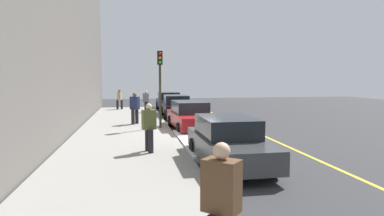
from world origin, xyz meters
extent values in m
plane|color=#333335|center=(0.00, 0.00, 0.00)|extent=(56.00, 56.00, 0.00)
cube|color=gray|center=(0.00, -3.30, 0.07)|extent=(28.00, 4.60, 0.15)
cube|color=gold|center=(0.00, 3.20, 0.00)|extent=(28.00, 0.14, 0.01)
cube|color=white|center=(2.67, -0.70, 0.11)|extent=(5.62, 0.56, 0.22)
cylinder|color=black|center=(-11.08, 1.01, 0.32)|extent=(0.65, 0.24, 0.64)
cylinder|color=black|center=(-11.03, -0.67, 0.32)|extent=(0.65, 0.24, 0.64)
cylinder|color=black|center=(-13.65, 0.93, 0.32)|extent=(0.65, 0.24, 0.64)
cylinder|color=black|center=(-13.59, -0.75, 0.32)|extent=(0.65, 0.24, 0.64)
cube|color=navy|center=(-12.34, 0.13, 0.59)|extent=(4.19, 1.93, 0.64)
cube|color=black|center=(-12.54, 0.12, 1.21)|extent=(2.20, 1.67, 0.60)
cylinder|color=black|center=(-5.93, 0.93, 0.32)|extent=(0.64, 0.23, 0.64)
cylinder|color=black|center=(-5.97, -0.74, 0.32)|extent=(0.64, 0.23, 0.64)
cylinder|color=black|center=(-8.59, 0.99, 0.32)|extent=(0.64, 0.23, 0.64)
cylinder|color=black|center=(-8.62, -0.69, 0.32)|extent=(0.64, 0.23, 0.64)
cube|color=black|center=(-7.28, 0.12, 0.59)|extent=(4.31, 1.89, 0.64)
cube|color=black|center=(-7.49, 0.13, 1.21)|extent=(2.26, 1.64, 0.60)
cylinder|color=black|center=(0.22, 0.97, 0.32)|extent=(0.65, 0.24, 0.64)
cylinder|color=black|center=(0.28, -0.71, 0.32)|extent=(0.65, 0.24, 0.64)
cylinder|color=black|center=(-2.74, 0.85, 0.32)|extent=(0.65, 0.24, 0.64)
cylinder|color=black|center=(-2.67, -0.83, 0.32)|extent=(0.65, 0.24, 0.64)
cube|color=maroon|center=(-1.23, 0.07, 0.59)|extent=(4.83, 1.98, 0.64)
cube|color=black|center=(-1.47, 0.06, 1.21)|extent=(2.54, 1.69, 0.60)
cylinder|color=black|center=(7.30, 0.91, 0.32)|extent=(0.64, 0.22, 0.64)
cylinder|color=black|center=(7.31, -0.77, 0.32)|extent=(0.64, 0.22, 0.64)
cylinder|color=black|center=(4.42, 0.89, 0.32)|extent=(0.64, 0.22, 0.64)
cylinder|color=black|center=(4.43, -0.79, 0.32)|extent=(0.64, 0.22, 0.64)
cube|color=#383A3D|center=(5.87, 0.06, 0.59)|extent=(4.66, 1.83, 0.64)
cube|color=black|center=(5.63, 0.05, 1.21)|extent=(2.43, 1.62, 0.60)
cylinder|color=black|center=(-3.27, -2.66, 0.57)|extent=(0.19, 0.19, 0.83)
cylinder|color=black|center=(-2.94, -2.88, 0.57)|extent=(0.19, 0.19, 0.83)
cube|color=#1E284C|center=(-3.11, -2.77, 1.33)|extent=(0.51, 0.56, 0.71)
sphere|color=brown|center=(-3.11, -2.77, 1.80)|extent=(0.23, 0.23, 0.23)
cylinder|color=black|center=(-12.27, -4.13, 0.53)|extent=(0.18, 0.18, 0.77)
cylinder|color=black|center=(-12.18, -3.79, 0.53)|extent=(0.18, 0.18, 0.77)
cube|color=tan|center=(-12.23, -3.96, 1.24)|extent=(0.50, 0.38, 0.65)
sphere|color=brown|center=(-12.23, -3.96, 1.67)|extent=(0.21, 0.21, 0.21)
cylinder|color=black|center=(-9.59, -1.86, 0.53)|extent=(0.18, 0.18, 0.77)
cylinder|color=black|center=(-9.24, -1.95, 0.53)|extent=(0.18, 0.18, 0.77)
cube|color=slate|center=(-9.42, -1.90, 1.25)|extent=(0.38, 0.50, 0.65)
sphere|color=beige|center=(-9.42, -1.90, 1.68)|extent=(0.21, 0.21, 0.21)
cube|color=brown|center=(11.64, -1.73, 1.33)|extent=(0.54, 0.55, 0.71)
sphere|color=#D8AD8C|center=(11.64, -1.73, 1.80)|extent=(0.23, 0.23, 0.23)
cylinder|color=black|center=(4.32, -2.28, 0.55)|extent=(0.19, 0.19, 0.80)
cylinder|color=black|center=(3.96, -2.37, 0.55)|extent=(0.19, 0.19, 0.80)
cube|color=brown|center=(4.14, -2.33, 1.29)|extent=(0.39, 0.52, 0.68)
sphere|color=beige|center=(4.14, -2.33, 1.75)|extent=(0.22, 0.22, 0.22)
cylinder|color=#2D2D19|center=(-1.49, -1.48, 1.78)|extent=(0.12, 0.12, 3.26)
cube|color=black|center=(-1.49, -1.48, 3.76)|extent=(0.26, 0.26, 0.70)
sphere|color=red|center=(-1.34, -1.48, 3.97)|extent=(0.14, 0.14, 0.14)
sphere|color=orange|center=(-1.34, -1.48, 3.75)|extent=(0.14, 0.14, 0.14)
sphere|color=green|center=(-1.34, -1.48, 3.53)|extent=(0.14, 0.14, 0.14)
cube|color=black|center=(-8.92, -1.70, 0.39)|extent=(0.34, 0.22, 0.49)
cylinder|color=#4C4C4C|center=(-8.92, -1.70, 0.82)|extent=(0.03, 0.03, 0.36)
camera|label=1|loc=(15.83, -2.86, 2.76)|focal=31.37mm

